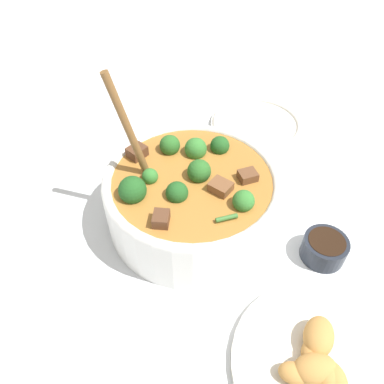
% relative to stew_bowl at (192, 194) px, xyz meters
% --- Properties ---
extents(ground_plane, '(4.00, 4.00, 0.00)m').
position_rel_stew_bowl_xyz_m(ground_plane, '(0.00, -0.00, -0.06)').
color(ground_plane, silver).
extents(stew_bowl, '(0.29, 0.29, 0.27)m').
position_rel_stew_bowl_xyz_m(stew_bowl, '(0.00, 0.00, 0.00)').
color(stew_bowl, white).
rests_on(stew_bowl, ground_plane).
extents(condiment_bowl, '(0.07, 0.07, 0.04)m').
position_rel_stew_bowl_xyz_m(condiment_bowl, '(0.17, -0.16, -0.04)').
color(condiment_bowl, '#232833').
rests_on(condiment_bowl, ground_plane).
extents(empty_plate, '(0.21, 0.21, 0.02)m').
position_rel_stew_bowl_xyz_m(empty_plate, '(0.24, 0.20, -0.05)').
color(empty_plate, silver).
rests_on(empty_plate, ground_plane).
extents(food_plate, '(0.25, 0.25, 0.05)m').
position_rel_stew_bowl_xyz_m(food_plate, '(0.06, -0.30, -0.05)').
color(food_plate, silver).
rests_on(food_plate, ground_plane).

